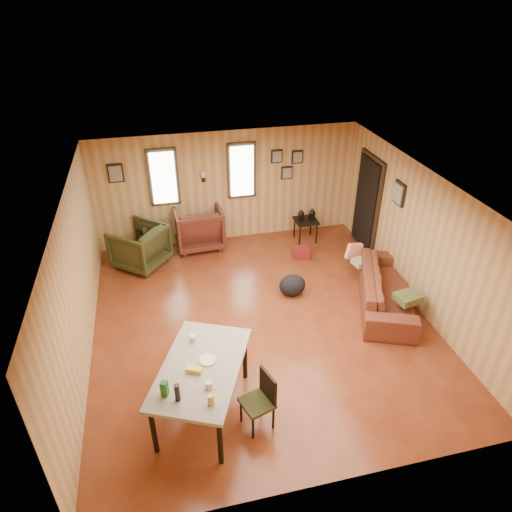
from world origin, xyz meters
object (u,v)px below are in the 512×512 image
Objects in this scene: recliner_green at (139,245)px; side_table at (306,219)px; end_table at (151,239)px; dining_table at (201,371)px; sofa at (388,283)px; recliner_brown at (198,225)px.

side_table is at bearing 133.05° from recliner_green.
side_table reaches higher than end_table.
end_table is 4.34m from dining_table.
sofa is at bearing 100.72° from recliner_green.
dining_table is at bearing -83.50° from end_table.
side_table is at bearing 169.94° from recliner_brown.
sofa is 2.34× the size of recliner_green.
sofa is 3.83m from dining_table.
dining_table is (-0.50, -4.45, 0.25)m from recliner_brown.
end_table is 0.35× the size of dining_table.
recliner_brown is 2.32m from side_table.
recliner_green is 0.50× the size of dining_table.
sofa is 3.37× the size of end_table.
recliner_green reaches higher than side_table.
dining_table reaches higher than sofa.
sofa is at bearing -75.67° from side_table.
recliner_brown is at bearing 68.20° from sofa.
dining_table is at bearing -124.09° from side_table.
recliner_brown is 1.01m from end_table.
recliner_green is at bearing 20.02° from recliner_brown.
recliner_brown is at bearing 152.27° from recliner_green.
recliner_green is at bearing -176.61° from side_table.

